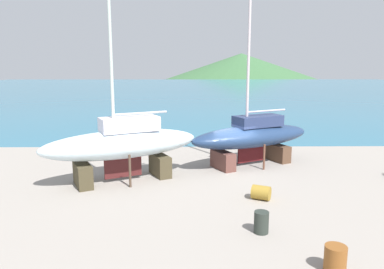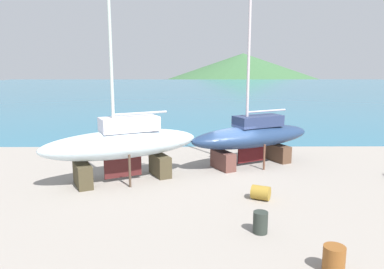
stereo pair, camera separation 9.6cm
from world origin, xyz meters
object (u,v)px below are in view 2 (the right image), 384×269
object	(u,v)px
worker	(109,145)
barrel_tar_black	(261,193)
barrel_rust_far	(334,259)
sailboat_small_center	(123,144)
barrel_by_slipway	(260,222)
sailboat_large_starboard	(253,136)

from	to	relation	value
worker	barrel_tar_black	bearing A→B (deg)	63.07
worker	barrel_rust_far	xyz separation A→B (m)	(9.52, -13.72, -0.47)
sailboat_small_center	barrel_rust_far	distance (m)	11.88
worker	barrel_by_slipway	distance (m)	13.60
sailboat_large_starboard	worker	size ratio (longest dim) A/B	7.48
worker	barrel_by_slipway	size ratio (longest dim) A/B	2.10
sailboat_small_center	barrel_by_slipway	distance (m)	8.85
sailboat_large_starboard	barrel_tar_black	xyz separation A→B (m)	(-0.59, -5.96, -1.46)
barrel_tar_black	barrel_rust_far	bearing A→B (deg)	-80.36
barrel_rust_far	barrel_tar_black	xyz separation A→B (m)	(-1.02, 6.01, -0.08)
sailboat_small_center	barrel_rust_far	size ratio (longest dim) A/B	14.60
sailboat_large_starboard	worker	world-z (taller)	sailboat_large_starboard
barrel_rust_far	barrel_tar_black	bearing A→B (deg)	99.64
sailboat_small_center	barrel_tar_black	world-z (taller)	sailboat_small_center
barrel_rust_far	barrel_tar_black	distance (m)	6.10
sailboat_small_center	barrel_tar_black	distance (m)	7.48
barrel_tar_black	worker	bearing A→B (deg)	137.81
worker	sailboat_large_starboard	bearing A→B (deg)	94.37
worker	barrel_rust_far	world-z (taller)	worker
sailboat_small_center	barrel_rust_far	bearing A→B (deg)	105.07
sailboat_large_starboard	barrel_by_slipway	bearing A→B (deg)	55.85
barrel_by_slipway	barrel_tar_black	size ratio (longest dim) A/B	1.00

